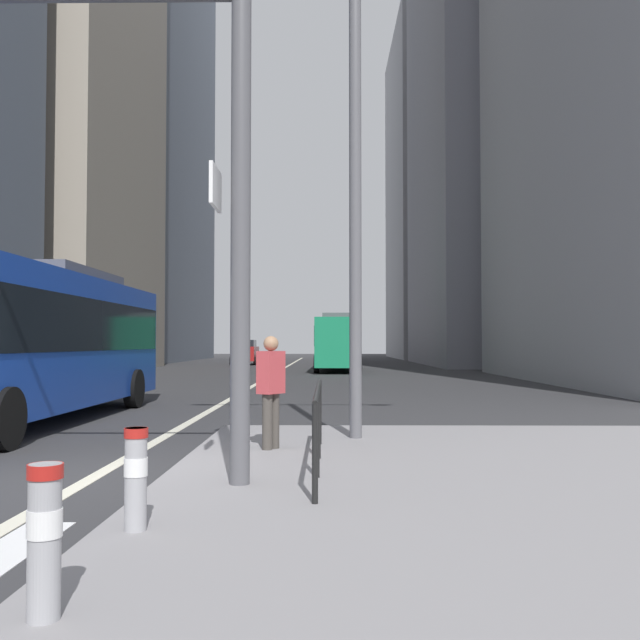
% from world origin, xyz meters
% --- Properties ---
extents(ground_plane, '(160.00, 160.00, 0.00)m').
position_xyz_m(ground_plane, '(0.00, 20.00, 0.00)').
color(ground_plane, '#303033').
extents(median_island, '(9.00, 10.00, 0.15)m').
position_xyz_m(median_island, '(5.50, -1.00, 0.07)').
color(median_island, gray).
rests_on(median_island, ground).
extents(lane_centre_line, '(0.20, 80.00, 0.01)m').
position_xyz_m(lane_centre_line, '(0.00, 30.00, 0.01)').
color(lane_centre_line, beige).
rests_on(lane_centre_line, ground).
extents(office_tower_left_far, '(11.40, 25.82, 44.32)m').
position_xyz_m(office_tower_left_far, '(-16.00, 57.78, 22.16)').
color(office_tower_left_far, slate).
rests_on(office_tower_left_far, ground).
extents(office_tower_right_mid, '(12.97, 21.01, 48.44)m').
position_xyz_m(office_tower_right_mid, '(17.00, 45.45, 24.22)').
color(office_tower_right_mid, gray).
rests_on(office_tower_right_mid, ground).
extents(office_tower_right_far, '(12.98, 20.83, 37.27)m').
position_xyz_m(office_tower_right_far, '(17.00, 70.02, 18.63)').
color(office_tower_right_far, '#9E9EA3').
rests_on(office_tower_right_far, ground).
extents(city_bus_blue_oncoming, '(2.72, 11.14, 3.40)m').
position_xyz_m(city_bus_blue_oncoming, '(-3.32, 5.45, 1.84)').
color(city_bus_blue_oncoming, '#14389E').
rests_on(city_bus_blue_oncoming, ground).
extents(city_bus_red_receding, '(2.85, 11.07, 3.40)m').
position_xyz_m(city_bus_red_receding, '(3.56, 33.29, 1.84)').
color(city_bus_red_receding, '#198456').
rests_on(city_bus_red_receding, ground).
extents(car_oncoming_mid, '(2.08, 4.43, 1.94)m').
position_xyz_m(car_oncoming_mid, '(-3.55, 45.08, 0.99)').
color(car_oncoming_mid, maroon).
rests_on(car_oncoming_mid, ground).
extents(car_receding_near, '(2.12, 4.43, 1.94)m').
position_xyz_m(car_receding_near, '(3.95, 59.54, 0.99)').
color(car_receding_near, black).
rests_on(car_receding_near, ground).
extents(traffic_signal_gantry, '(7.14, 0.65, 6.00)m').
position_xyz_m(traffic_signal_gantry, '(-0.46, -1.35, 4.16)').
color(traffic_signal_gantry, '#515156').
rests_on(traffic_signal_gantry, median_island).
extents(street_lamp_post, '(5.50, 0.32, 8.00)m').
position_xyz_m(street_lamp_post, '(3.38, 2.32, 5.28)').
color(street_lamp_post, '#56565B').
rests_on(street_lamp_post, median_island).
extents(bollard_front, '(0.20, 0.20, 0.86)m').
position_xyz_m(bollard_front, '(1.35, -5.00, 0.63)').
color(bollard_front, '#99999E').
rests_on(bollard_front, median_island).
extents(bollard_left, '(0.20, 0.20, 0.83)m').
position_xyz_m(bollard_left, '(1.35, -3.19, 0.62)').
color(bollard_left, '#99999E').
rests_on(bollard_left, median_island).
extents(pedestrian_railing, '(0.06, 3.90, 0.98)m').
position_xyz_m(pedestrian_railing, '(2.80, -0.32, 0.86)').
color(pedestrian_railing, black).
rests_on(pedestrian_railing, median_island).
extents(pedestrian_waiting, '(0.41, 0.45, 1.63)m').
position_xyz_m(pedestrian_waiting, '(2.10, 1.13, 1.05)').
color(pedestrian_waiting, '#423D38').
rests_on(pedestrian_waiting, median_island).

